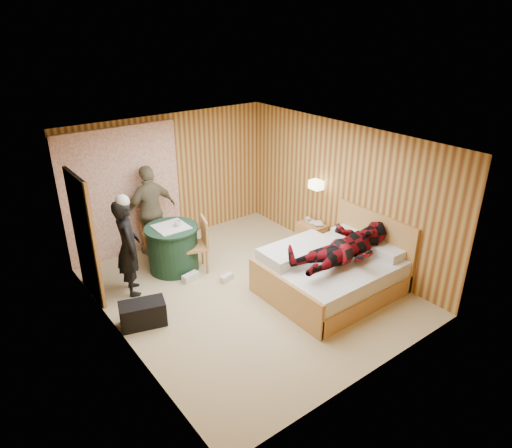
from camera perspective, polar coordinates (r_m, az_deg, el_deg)
floor at (r=7.61m, az=-1.16°, el=-8.22°), size 4.20×5.00×0.01m
ceiling at (r=6.61m, az=-1.34°, el=10.35°), size 4.20×5.00×0.01m
wall_back at (r=9.03m, az=-10.66°, el=5.56°), size 4.20×0.02×2.50m
wall_left at (r=6.16m, az=-17.32°, el=-4.43°), size 0.02×5.00×2.50m
wall_right at (r=8.33m, az=10.56°, el=3.95°), size 0.02×5.00×2.50m
curtain at (r=8.61m, az=-16.33°, el=3.70°), size 2.20×0.08×2.40m
doorway at (r=7.48m, az=-20.69°, el=-1.59°), size 0.06×0.90×2.05m
wall_lamp at (r=8.48m, az=7.55°, el=4.90°), size 0.26×0.24×0.16m
bed at (r=7.55m, az=9.50°, el=-5.93°), size 2.11×1.66×1.14m
nightstand at (r=8.86m, az=6.92°, el=-1.45°), size 0.39×0.53×0.51m
round_table at (r=8.14m, az=-10.35°, el=-2.94°), size 0.93×0.93×0.83m
chair_far at (r=8.69m, az=-12.64°, el=-0.42°), size 0.43×0.43×0.93m
chair_near at (r=7.98m, az=-7.18°, el=-2.11°), size 0.56×0.56×0.98m
duffel_bag at (r=6.94m, az=-13.97°, el=-10.83°), size 0.72×0.52×0.37m
sneaker_left at (r=7.84m, az=-3.71°, el=-6.72°), size 0.27×0.17×0.11m
sneaker_right at (r=7.90m, az=-8.19°, el=-6.59°), size 0.32×0.18×0.13m
woman_standing at (r=7.46m, az=-15.69°, el=-2.83°), size 0.51×0.66×1.61m
man_at_table at (r=8.60m, az=-12.98°, el=1.64°), size 1.04×0.51×1.72m
man_on_bed at (r=7.13m, az=11.35°, el=-1.92°), size 0.86×0.67×1.77m
book_lower at (r=8.72m, az=7.23°, el=-0.05°), size 0.24×0.27×0.02m
book_upper at (r=8.71m, az=7.24°, el=0.07°), size 0.26×0.28×0.02m
cup_nightstand at (r=8.82m, az=6.44°, el=0.55°), size 0.11×0.11×0.09m
cup_table at (r=7.94m, az=-9.79°, el=0.07°), size 0.14×0.14×0.10m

